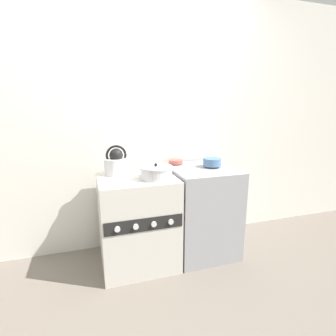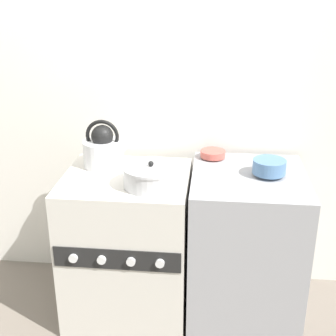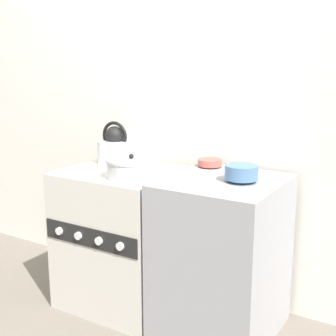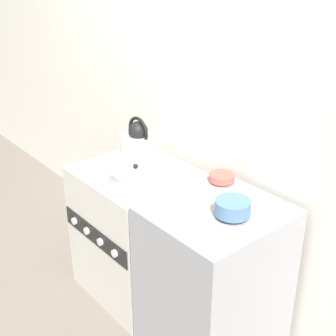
{
  "view_description": "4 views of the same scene",
  "coord_description": "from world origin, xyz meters",
  "px_view_note": "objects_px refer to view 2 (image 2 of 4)",
  "views": [
    {
      "loc": [
        -0.4,
        -1.86,
        1.43
      ],
      "look_at": [
        0.28,
        0.28,
        0.89
      ],
      "focal_mm": 28.0,
      "sensor_mm": 36.0,
      "label": 1
    },
    {
      "loc": [
        0.45,
        -1.91,
        1.78
      ],
      "look_at": [
        0.22,
        0.3,
        0.88
      ],
      "focal_mm": 50.0,
      "sensor_mm": 36.0,
      "label": 2
    },
    {
      "loc": [
        1.6,
        -1.82,
        1.45
      ],
      "look_at": [
        0.31,
        0.31,
        0.87
      ],
      "focal_mm": 50.0,
      "sensor_mm": 36.0,
      "label": 3
    },
    {
      "loc": [
        1.98,
        -1.12,
        1.99
      ],
      "look_at": [
        0.29,
        0.29,
        0.95
      ],
      "focal_mm": 50.0,
      "sensor_mm": 36.0,
      "label": 4
    }
  ],
  "objects_px": {
    "enamel_bowl": "(269,167)",
    "kettle": "(103,149)",
    "small_ceramic_bowl": "(213,154)",
    "stove": "(128,245)",
    "cooking_pot": "(151,176)"
  },
  "relations": [
    {
      "from": "kettle",
      "to": "enamel_bowl",
      "type": "relative_size",
      "value": 1.58
    },
    {
      "from": "cooking_pot",
      "to": "enamel_bowl",
      "type": "relative_size",
      "value": 1.67
    },
    {
      "from": "stove",
      "to": "kettle",
      "type": "distance_m",
      "value": 0.55
    },
    {
      "from": "kettle",
      "to": "small_ceramic_bowl",
      "type": "distance_m",
      "value": 0.6
    },
    {
      "from": "kettle",
      "to": "enamel_bowl",
      "type": "distance_m",
      "value": 0.88
    },
    {
      "from": "stove",
      "to": "enamel_bowl",
      "type": "height_order",
      "value": "enamel_bowl"
    },
    {
      "from": "cooking_pot",
      "to": "small_ceramic_bowl",
      "type": "distance_m",
      "value": 0.46
    },
    {
      "from": "kettle",
      "to": "stove",
      "type": "bearing_deg",
      "value": -42.33
    },
    {
      "from": "stove",
      "to": "small_ceramic_bowl",
      "type": "height_order",
      "value": "small_ceramic_bowl"
    },
    {
      "from": "enamel_bowl",
      "to": "kettle",
      "type": "bearing_deg",
      "value": 172.79
    },
    {
      "from": "kettle",
      "to": "small_ceramic_bowl",
      "type": "xyz_separation_m",
      "value": [
        0.59,
        0.11,
        -0.05
      ]
    },
    {
      "from": "stove",
      "to": "cooking_pot",
      "type": "distance_m",
      "value": 0.5
    },
    {
      "from": "stove",
      "to": "cooking_pot",
      "type": "xyz_separation_m",
      "value": [
        0.15,
        -0.11,
        0.47
      ]
    },
    {
      "from": "kettle",
      "to": "cooking_pot",
      "type": "bearing_deg",
      "value": -39.2
    },
    {
      "from": "stove",
      "to": "kettle",
      "type": "relative_size",
      "value": 3.11
    }
  ]
}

